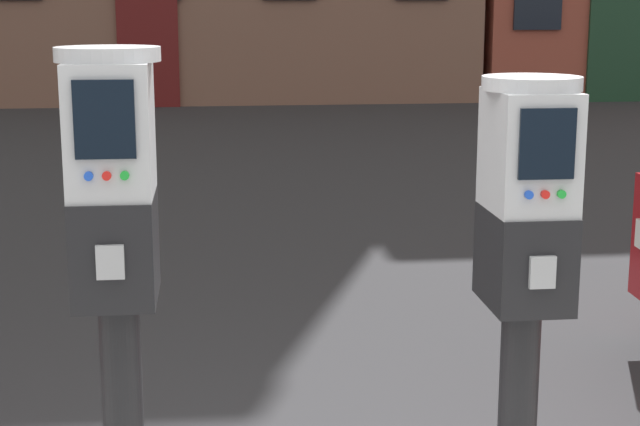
{
  "coord_description": "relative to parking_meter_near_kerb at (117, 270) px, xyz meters",
  "views": [
    {
      "loc": [
        -0.33,
        -2.35,
        1.75
      ],
      "look_at": [
        -0.08,
        -0.15,
        1.27
      ],
      "focal_mm": 56.36,
      "sensor_mm": 36.0,
      "label": 1
    }
  ],
  "objects": [
    {
      "name": "parking_meter_near_kerb",
      "position": [
        0.0,
        0.0,
        0.0
      ],
      "size": [
        0.22,
        0.25,
        1.51
      ],
      "rotation": [
        0.0,
        0.0,
        -1.58
      ],
      "color": "black",
      "rests_on": "sidewalk_slab"
    },
    {
      "name": "parking_meter_twin_adjacent",
      "position": [
        0.9,
        -0.0,
        -0.05
      ],
      "size": [
        0.22,
        0.25,
        1.45
      ],
      "rotation": [
        0.0,
        0.0,
        -1.58
      ],
      "color": "black",
      "rests_on": "sidewalk_slab"
    }
  ]
}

